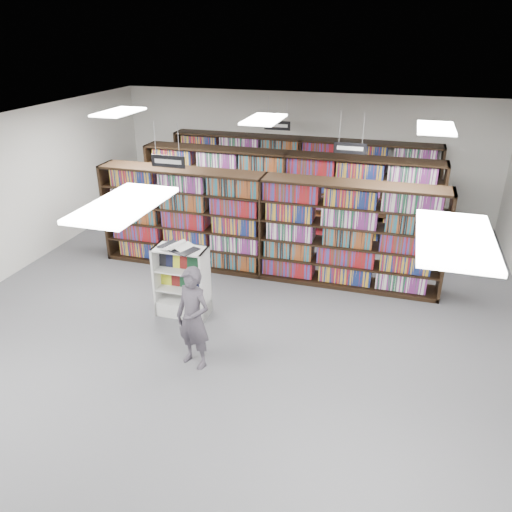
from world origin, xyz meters
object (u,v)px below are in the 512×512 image
(bookshelf_row_near, at_px, (263,227))
(shopper, at_px, (193,318))
(endcap_display, at_px, (183,290))
(open_book, at_px, (178,247))

(bookshelf_row_near, bearing_deg, shopper, -92.77)
(endcap_display, relative_size, shopper, 0.80)
(open_book, height_order, shopper, shopper)
(bookshelf_row_near, bearing_deg, endcap_display, -115.98)
(bookshelf_row_near, bearing_deg, open_book, -116.00)
(open_book, relative_size, shopper, 0.47)
(bookshelf_row_near, relative_size, open_book, 9.25)
(endcap_display, bearing_deg, bookshelf_row_near, 63.30)
(open_book, bearing_deg, bookshelf_row_near, 84.15)
(open_book, bearing_deg, shopper, -38.04)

